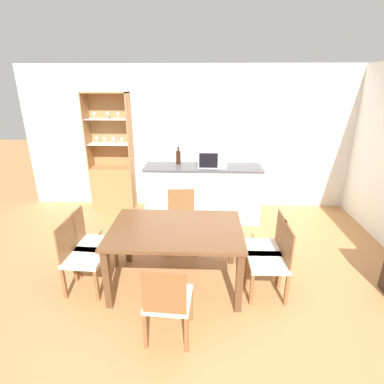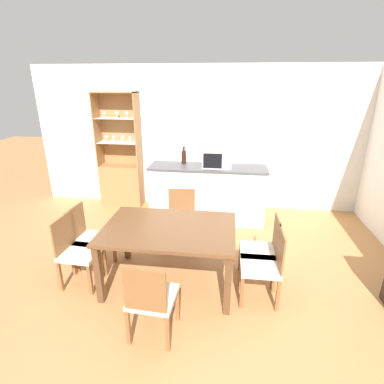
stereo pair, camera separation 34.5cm
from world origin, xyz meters
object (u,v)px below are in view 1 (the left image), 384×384
dining_chair_side_left_far (91,243)px  dining_chair_head_far (181,221)px  dining_chair_side_right_far (266,247)px  microwave (212,158)px  dining_table (176,235)px  wine_bottle (178,157)px  display_cabinet (113,177)px  dining_chair_head_near (168,301)px  dining_chair_side_right_near (272,261)px  dining_chair_side_left_near (81,257)px

dining_chair_side_left_far → dining_chair_head_far: (1.06, 0.67, 0.00)m
dining_chair_side_right_far → microwave: 1.91m
dining_table → wine_bottle: size_ratio=4.97×
display_cabinet → dining_chair_head_far: display_cabinet is taller
microwave → display_cabinet: bearing=166.1°
dining_chair_side_right_far → dining_table: bearing=97.4°
display_cabinet → microwave: size_ratio=4.52×
wine_bottle → microwave: bearing=-8.5°
dining_chair_side_left_far → wine_bottle: 2.09m
dining_chair_head_near → dining_chair_head_far: 1.64m
dining_chair_side_left_far → dining_chair_side_right_near: (2.13, -0.30, 0.00)m
wine_bottle → dining_chair_head_far: bearing=-83.5°
dining_chair_side_left_far → dining_chair_side_right_far: same height
dining_chair_side_right_near → dining_chair_head_far: bearing=47.0°
dining_chair_head_near → dining_chair_side_right_far: size_ratio=1.00×
dining_table → dining_chair_side_right_near: (1.06, -0.15, -0.22)m
dining_table → dining_chair_side_left_near: bearing=-172.1°
dining_table → dining_chair_side_left_far: 1.10m
dining_table → dining_chair_head_far: (-0.00, 0.82, -0.22)m
dining_chair_side_right_near → wine_bottle: bearing=29.3°
dining_chair_head_near → dining_chair_side_left_near: size_ratio=1.00×
dining_chair_head_near → microwave: bearing=83.8°
display_cabinet → wine_bottle: size_ratio=7.02×
dining_table → dining_chair_side_right_near: bearing=-8.0°
dining_chair_side_left_far → microwave: size_ratio=1.81×
dining_chair_side_left_near → dining_chair_head_far: size_ratio=1.00×
dining_chair_head_near → dining_chair_side_right_near: same height
dining_table → dining_chair_side_left_far: size_ratio=1.77×
dining_chair_head_near → dining_chair_side_left_near: (-1.06, 0.67, 0.00)m
dining_chair_side_left_far → dining_chair_head_far: size_ratio=1.00×
wine_bottle → dining_chair_side_right_near: bearing=-59.9°
dining_chair_head_far → dining_chair_head_near: bearing=85.7°
dining_chair_head_near → dining_chair_side_left_far: size_ratio=1.00×
dining_table → dining_chair_side_right_near: 1.10m
dining_chair_side_left_far → microwave: bearing=142.2°
dining_chair_side_left_far → microwave: microwave is taller
dining_chair_side_left_near → microwave: (1.50, 1.97, 0.67)m
display_cabinet → dining_chair_side_left_far: display_cabinet is taller
dining_chair_head_far → display_cabinet: bearing=-50.7°
dining_table → dining_chair_side_right_near: dining_chair_side_right_near is taller
dining_chair_head_near → microwave: (0.44, 2.64, 0.67)m
dining_table → dining_chair_head_near: size_ratio=1.77×
wine_bottle → dining_chair_side_right_far: bearing=-55.9°
display_cabinet → wine_bottle: display_cabinet is taller
display_cabinet → dining_chair_side_left_near: 2.45m
dining_chair_head_near → dining_chair_head_far: size_ratio=1.00×
dining_chair_head_near → dining_chair_side_left_near: 1.26m
dining_chair_head_far → dining_chair_side_right_far: same height
display_cabinet → dining_chair_side_right_near: (2.45, -2.43, -0.17)m
dining_chair_head_near → dining_chair_side_right_near: bearing=35.5°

